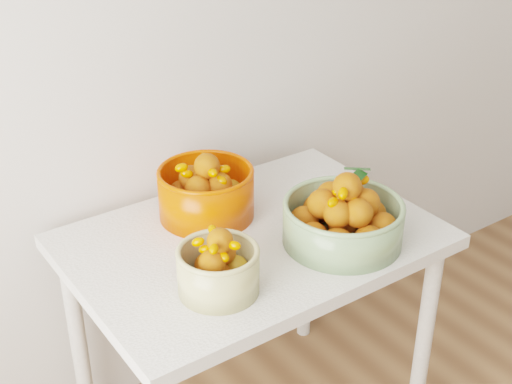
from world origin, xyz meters
TOP-DOWN VIEW (x-y plane):
  - table at (-0.17, 1.60)m, footprint 1.00×0.70m
  - bowl_cream at (-0.38, 1.44)m, footprint 0.21×0.21m
  - bowl_green at (0.02, 1.43)m, footprint 0.42×0.42m
  - bowl_orange at (-0.21, 1.77)m, footprint 0.28×0.28m

SIDE VIEW (x-z plane):
  - table at x=-0.17m, z-range 0.28..1.03m
  - bowl_cream at x=-0.38m, z-range 0.73..0.90m
  - bowl_green at x=0.02m, z-range 0.72..0.93m
  - bowl_orange at x=-0.21m, z-range 0.73..0.93m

